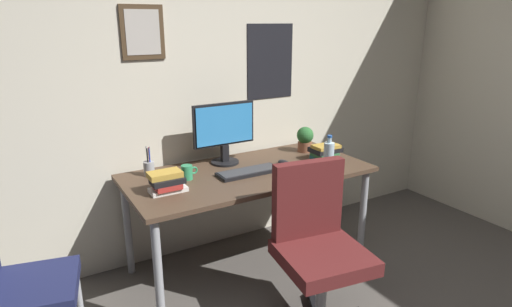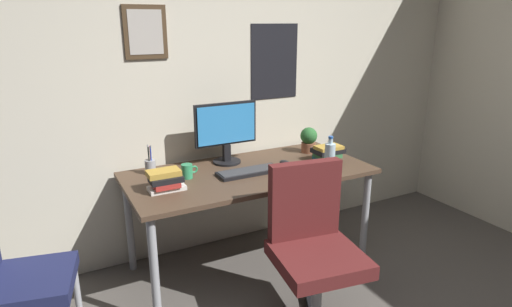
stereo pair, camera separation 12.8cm
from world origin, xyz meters
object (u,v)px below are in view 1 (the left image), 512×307
(side_chair, at_px, (14,281))
(pen_cup, at_px, (149,168))
(monitor, at_px, (224,131))
(potted_plant, at_px, (305,138))
(office_chair, at_px, (317,240))
(water_bottle, at_px, (329,156))
(book_stack_right, at_px, (167,182))
(keyboard, at_px, (249,172))
(book_stack_left, at_px, (325,152))
(coffee_mug_near, at_px, (187,172))
(computer_mouse, at_px, (284,163))

(side_chair, bearing_deg, pen_cup, 31.76)
(monitor, bearing_deg, potted_plant, -4.80)
(side_chair, bearing_deg, office_chair, -16.97)
(side_chair, height_order, water_bottle, water_bottle)
(book_stack_right, bearing_deg, keyboard, 3.30)
(potted_plant, height_order, book_stack_left, potted_plant)
(office_chair, bearing_deg, side_chair, 163.03)
(keyboard, height_order, coffee_mug_near, coffee_mug_near)
(pen_cup, distance_m, book_stack_left, 1.25)
(coffee_mug_near, bearing_deg, potted_plant, 6.59)
(coffee_mug_near, bearing_deg, pen_cup, 135.20)
(side_chair, relative_size, pen_cup, 4.38)
(keyboard, bearing_deg, office_chair, -85.09)
(coffee_mug_near, relative_size, pen_cup, 0.55)
(office_chair, bearing_deg, keyboard, 94.91)
(keyboard, height_order, computer_mouse, computer_mouse)
(office_chair, height_order, pen_cup, office_chair)
(office_chair, bearing_deg, book_stack_left, 48.65)
(computer_mouse, relative_size, pen_cup, 0.55)
(side_chair, xyz_separation_m, book_stack_right, (0.84, 0.19, 0.28))
(book_stack_right, bearing_deg, side_chair, -167.59)
(office_chair, relative_size, computer_mouse, 8.64)
(keyboard, distance_m, pen_cup, 0.66)
(potted_plant, distance_m, pen_cup, 1.21)
(office_chair, distance_m, pen_cup, 1.19)
(computer_mouse, relative_size, book_stack_left, 0.51)
(potted_plant, bearing_deg, coffee_mug_near, -173.41)
(computer_mouse, bearing_deg, keyboard, -174.38)
(side_chair, relative_size, book_stack_left, 4.08)
(coffee_mug_near, xyz_separation_m, book_stack_right, (-0.18, -0.14, 0.01))
(monitor, height_order, book_stack_left, monitor)
(potted_plant, bearing_deg, keyboard, -160.23)
(keyboard, distance_m, book_stack_right, 0.58)
(water_bottle, xyz_separation_m, book_stack_left, (0.15, 0.22, -0.05))
(keyboard, bearing_deg, pen_cup, 152.80)
(coffee_mug_near, relative_size, book_stack_left, 0.52)
(office_chair, xyz_separation_m, pen_cup, (-0.64, 0.97, 0.25))
(keyboard, height_order, potted_plant, potted_plant)
(side_chair, relative_size, monitor, 1.90)
(side_chair, xyz_separation_m, keyboard, (1.42, 0.22, 0.23))
(computer_mouse, bearing_deg, coffee_mug_near, 173.46)
(water_bottle, bearing_deg, monitor, 135.48)
(monitor, bearing_deg, pen_cup, 178.25)
(monitor, relative_size, pen_cup, 2.30)
(pen_cup, bearing_deg, office_chair, -56.56)
(computer_mouse, height_order, water_bottle, water_bottle)
(water_bottle, bearing_deg, book_stack_left, 55.92)
(keyboard, bearing_deg, computer_mouse, 5.62)
(office_chair, relative_size, book_stack_right, 4.36)
(side_chair, distance_m, keyboard, 1.45)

